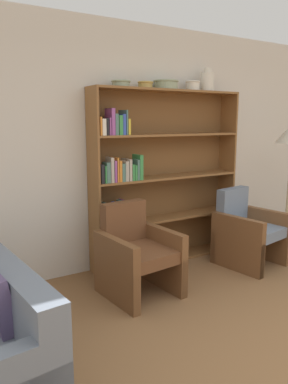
# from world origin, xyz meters

# --- Properties ---
(wall_back) EXTENTS (12.00, 0.06, 2.75)m
(wall_back) POSITION_xyz_m (0.00, 2.74, 1.38)
(wall_back) COLOR silver
(wall_back) RESTS_ON ground
(bookshelf) EXTENTS (1.91, 0.30, 2.03)m
(bookshelf) POSITION_xyz_m (-0.09, 2.57, 0.98)
(bookshelf) COLOR brown
(bookshelf) RESTS_ON ground
(bowl_terracotta) EXTENTS (0.20, 0.20, 0.07)m
(bowl_terracotta) POSITION_xyz_m (-0.52, 2.55, 2.07)
(bowl_terracotta) COLOR gray
(bowl_terracotta) RESTS_ON bookshelf
(bowl_brass) EXTENTS (0.18, 0.18, 0.07)m
(bowl_brass) POSITION_xyz_m (-0.22, 2.55, 2.07)
(bowl_brass) COLOR tan
(bowl_brass) RESTS_ON bookshelf
(bowl_stoneware) EXTENTS (0.29, 0.29, 0.10)m
(bowl_stoneware) POSITION_xyz_m (0.05, 2.55, 2.09)
(bowl_stoneware) COLOR gray
(bowl_stoneware) RESTS_ON bookshelf
(bowl_slate) EXTENTS (0.18, 0.18, 0.11)m
(bowl_slate) POSITION_xyz_m (0.44, 2.55, 2.10)
(bowl_slate) COLOR silver
(bowl_slate) RESTS_ON bookshelf
(vase_tall) EXTENTS (0.16, 0.16, 0.27)m
(vase_tall) POSITION_xyz_m (0.66, 2.55, 2.15)
(vase_tall) COLOR silver
(vase_tall) RESTS_ON bookshelf
(armchair_leather) EXTENTS (0.70, 0.74, 0.88)m
(armchair_leather) POSITION_xyz_m (-0.68, 1.95, 0.40)
(armchair_leather) COLOR brown
(armchair_leather) RESTS_ON ground
(armchair_cushioned) EXTENTS (0.75, 0.78, 0.88)m
(armchair_cushioned) POSITION_xyz_m (0.84, 1.95, 0.40)
(armchair_cushioned) COLOR brown
(armchair_cushioned) RESTS_ON ground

